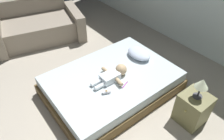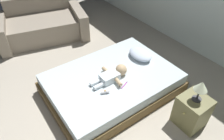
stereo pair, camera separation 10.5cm
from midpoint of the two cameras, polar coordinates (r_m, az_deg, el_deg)
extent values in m
plane|color=#A9A08F|center=(3.18, -10.38, -13.23)|extent=(8.00, 8.00, 0.00)
cube|color=brown|center=(3.45, 0.88, -4.63)|extent=(1.45, 2.05, 0.19)
cube|color=silver|center=(3.32, 0.91, -2.45)|extent=(1.39, 1.97, 0.17)
ellipsoid|color=silver|center=(3.63, 8.58, 4.31)|extent=(0.45, 0.31, 0.14)
cube|color=white|center=(3.15, 0.31, -1.94)|extent=(0.19, 0.28, 0.11)
sphere|color=tan|center=(3.22, 3.47, 0.02)|extent=(0.18, 0.18, 0.18)
cylinder|color=tan|center=(3.27, -0.78, -0.07)|extent=(0.16, 0.07, 0.06)
cylinder|color=tan|center=(3.07, 2.76, -3.30)|extent=(0.16, 0.08, 0.06)
cylinder|color=white|center=(3.10, -3.56, -3.37)|extent=(0.06, 0.18, 0.06)
cylinder|color=white|center=(3.04, -2.57, -4.39)|extent=(0.06, 0.18, 0.06)
cube|color=#A63E9E|center=(3.10, 4.41, -4.15)|extent=(0.07, 0.15, 0.01)
cube|color=white|center=(3.14, 5.14, -3.15)|extent=(0.02, 0.03, 0.01)
cube|color=gray|center=(4.96, -17.65, 10.58)|extent=(1.16, 1.60, 0.46)
cube|color=gray|center=(5.35, -18.82, 14.69)|extent=(0.54, 1.44, 0.81)
cube|color=gray|center=(4.97, -27.13, 8.87)|extent=(1.06, 0.44, 0.59)
cube|color=gray|center=(5.02, -8.43, 13.30)|extent=(1.06, 0.44, 0.59)
cube|color=olive|center=(3.13, 21.98, -10.48)|extent=(0.38, 0.38, 0.48)
sphere|color=tan|center=(2.93, 20.10, -11.11)|extent=(0.03, 0.03, 0.03)
cylinder|color=#333338|center=(2.95, 23.16, -7.34)|extent=(0.12, 0.12, 0.02)
cylinder|color=#333338|center=(2.89, 23.61, -6.12)|extent=(0.02, 0.02, 0.16)
cone|color=beige|center=(2.80, 24.37, -4.05)|extent=(0.17, 0.17, 0.13)
cylinder|color=white|center=(2.96, -0.85, -6.02)|extent=(0.09, 0.13, 0.05)
cone|color=#ECB86A|center=(2.94, -0.86, -5.53)|extent=(0.04, 0.04, 0.02)
camera|label=1|loc=(0.05, -89.06, 0.79)|focal=33.30mm
camera|label=2|loc=(0.05, 90.94, -0.79)|focal=33.30mm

